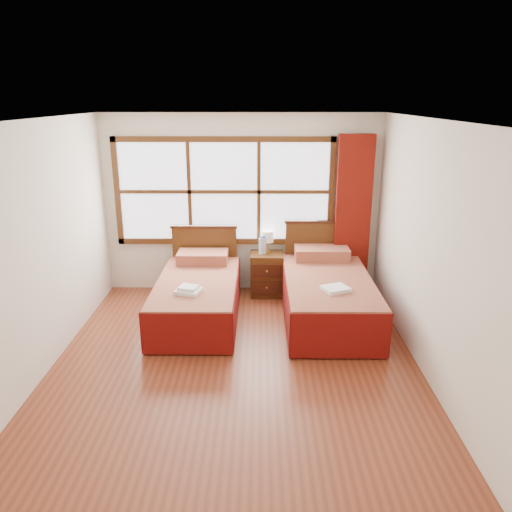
{
  "coord_description": "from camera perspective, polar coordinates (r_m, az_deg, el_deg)",
  "views": [
    {
      "loc": [
        0.26,
        -4.91,
        2.8
      ],
      "look_at": [
        0.22,
        0.7,
        1.01
      ],
      "focal_mm": 35.0,
      "sensor_mm": 36.0,
      "label": 1
    }
  ],
  "objects": [
    {
      "name": "bottle_near",
      "position": [
        7.21,
        0.89,
        1.23
      ],
      "size": [
        0.07,
        0.07,
        0.27
      ],
      "color": "silver",
      "rests_on": "nightstand"
    },
    {
      "name": "wall_back",
      "position": [
        7.32,
        -1.64,
        5.88
      ],
      "size": [
        4.0,
        0.0,
        4.0
      ],
      "primitive_type": "plane",
      "rotation": [
        1.57,
        0.0,
        0.0
      ],
      "color": "silver",
      "rests_on": "floor"
    },
    {
      "name": "bed_right",
      "position": [
        6.65,
        8.12,
        -4.27
      ],
      "size": [
        1.12,
        2.17,
        1.09
      ],
      "color": "#35170B",
      "rests_on": "floor"
    },
    {
      "name": "curtain",
      "position": [
        7.33,
        10.97,
        4.54
      ],
      "size": [
        0.5,
        0.16,
        2.3
      ],
      "primitive_type": "cube",
      "color": "maroon",
      "rests_on": "wall_back"
    },
    {
      "name": "towels_right",
      "position": [
        6.07,
        9.1,
        -3.72
      ],
      "size": [
        0.37,
        0.35,
        0.05
      ],
      "rotation": [
        0.0,
        0.0,
        0.41
      ],
      "color": "white",
      "rests_on": "bed_right"
    },
    {
      "name": "bed_left",
      "position": [
        6.65,
        -6.65,
        -4.42
      ],
      "size": [
        1.05,
        2.07,
        1.02
      ],
      "color": "#35170B",
      "rests_on": "floor"
    },
    {
      "name": "bottle_far",
      "position": [
        7.19,
        0.6,
        1.15
      ],
      "size": [
        0.07,
        0.07,
        0.26
      ],
      "color": "silver",
      "rests_on": "nightstand"
    },
    {
      "name": "floor",
      "position": [
        5.66,
        -2.34,
        -11.96
      ],
      "size": [
        4.5,
        4.5,
        0.0
      ],
      "primitive_type": "plane",
      "color": "brown",
      "rests_on": "ground"
    },
    {
      "name": "nightstand",
      "position": [
        7.34,
        1.23,
        -2.08
      ],
      "size": [
        0.47,
        0.47,
        0.63
      ],
      "color": "#492810",
      "rests_on": "floor"
    },
    {
      "name": "ceiling",
      "position": [
        4.92,
        -2.73,
        15.36
      ],
      "size": [
        4.5,
        4.5,
        0.0
      ],
      "primitive_type": "plane",
      "rotation": [
        3.14,
        0.0,
        0.0
      ],
      "color": "white",
      "rests_on": "wall_back"
    },
    {
      "name": "towels_left",
      "position": [
        6.09,
        -7.72,
        -3.86
      ],
      "size": [
        0.34,
        0.32,
        0.08
      ],
      "rotation": [
        0.0,
        0.0,
        -0.28
      ],
      "color": "white",
      "rests_on": "bed_left"
    },
    {
      "name": "wall_left",
      "position": [
        5.61,
        -23.37,
        0.71
      ],
      "size": [
        0.0,
        4.5,
        4.5
      ],
      "primitive_type": "plane",
      "rotation": [
        1.57,
        0.0,
        1.57
      ],
      "color": "silver",
      "rests_on": "floor"
    },
    {
      "name": "lamp",
      "position": [
        7.24,
        1.34,
        2.16
      ],
      "size": [
        0.17,
        0.17,
        0.32
      ],
      "color": "gold",
      "rests_on": "nightstand"
    },
    {
      "name": "wall_right",
      "position": [
        5.42,
        19.1,
        0.64
      ],
      "size": [
        0.0,
        4.5,
        4.5
      ],
      "primitive_type": "plane",
      "rotation": [
        1.57,
        0.0,
        -1.57
      ],
      "color": "silver",
      "rests_on": "floor"
    },
    {
      "name": "window",
      "position": [
        7.26,
        -3.66,
        7.36
      ],
      "size": [
        3.16,
        0.06,
        1.56
      ],
      "color": "white",
      "rests_on": "wall_back"
    }
  ]
}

